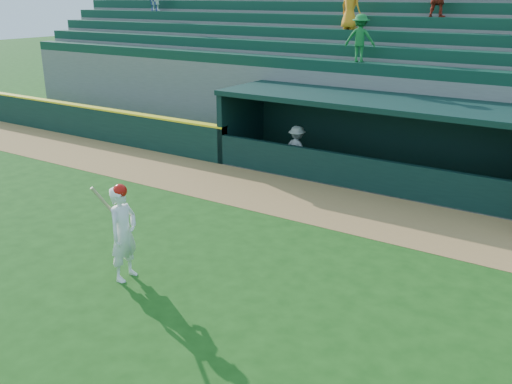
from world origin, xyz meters
TOP-DOWN VIEW (x-y plane):
  - ground at (0.00, 0.00)m, footprint 120.00×120.00m
  - warning_track at (0.00, 4.90)m, footprint 40.00×3.00m
  - field_wall_left at (-12.25, 6.55)m, footprint 15.50×0.30m
  - wall_stripe_left at (-12.25, 6.55)m, footprint 15.50×0.32m
  - dugout_player_inside at (-2.09, 7.09)m, footprint 1.03×0.69m
  - dugout at (0.00, 8.00)m, footprint 9.40×2.80m
  - stands at (0.02, 12.57)m, footprint 34.50×6.32m
  - batter_at_plate at (-1.34, -1.05)m, footprint 0.59×0.82m

SIDE VIEW (x-z plane):
  - ground at x=0.00m, z-range 0.00..0.00m
  - warning_track at x=0.00m, z-range 0.00..0.01m
  - field_wall_left at x=-12.25m, z-range 0.00..1.20m
  - dugout_player_inside at x=-2.09m, z-range 0.00..1.48m
  - batter_at_plate at x=-1.34m, z-range -0.01..1.98m
  - wall_stripe_left at x=-12.25m, z-range 1.20..1.26m
  - dugout at x=0.00m, z-range 0.13..2.59m
  - stands at x=0.02m, z-range -1.33..6.13m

